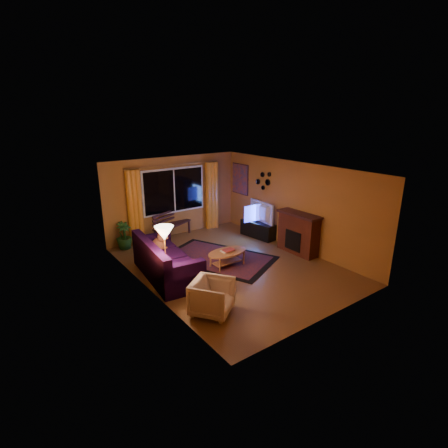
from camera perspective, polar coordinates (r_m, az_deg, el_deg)
floor at (r=9.11m, az=1.11°, el=-6.83°), size 4.50×6.00×0.02m
ceiling at (r=8.38m, az=1.22°, el=9.03°), size 4.50×6.00×0.02m
wall_back at (r=11.13m, az=-8.24°, el=4.46°), size 4.50×0.02×2.50m
wall_left at (r=7.58m, az=-12.61°, el=-2.20°), size 0.02×6.00×2.50m
wall_right at (r=10.13m, az=11.44°, el=2.96°), size 0.02×6.00×2.50m
window at (r=11.02m, az=-8.13°, el=5.41°), size 2.00×0.02×1.30m
curtain_rod at (r=10.84m, az=-8.20°, el=9.50°), size 3.20×0.03×0.03m
curtain_left at (r=10.50m, az=-14.39°, el=2.54°), size 0.36×0.36×2.24m
curtain_right at (r=11.72m, az=-2.06°, el=4.66°), size 0.36×0.36×2.24m
bench at (r=11.09m, az=-8.36°, el=-1.17°), size 1.46×0.94×0.42m
potted_plant at (r=10.45m, az=-16.03°, el=-1.83°), size 0.59×0.59×0.79m
sofa at (r=8.48m, az=-9.35°, el=-5.56°), size 1.21×2.37×0.92m
dog at (r=8.85m, az=-10.64°, el=-3.12°), size 0.42×0.48×0.44m
armchair at (r=6.94m, az=-1.95°, el=-11.58°), size 1.02×1.01×0.77m
floor_lamp at (r=7.56m, az=-9.48°, el=-5.94°), size 0.34×0.34×1.55m
rug at (r=9.51m, az=-0.99°, el=-5.59°), size 2.87×3.38×0.02m
coffee_table at (r=8.99m, az=0.53°, el=-5.69°), size 1.13×1.13×0.40m
tv_console at (r=11.08m, az=5.60°, el=-0.90°), size 0.54×1.23×0.49m
television at (r=10.91m, az=5.69°, el=1.94°), size 0.23×1.13×0.65m
fireplace at (r=9.93m, az=12.04°, el=-1.62°), size 0.40×1.20×1.10m
mirror_cluster at (r=10.88m, az=6.40°, el=7.19°), size 0.06×0.60×0.56m
painting at (r=11.77m, az=2.64°, el=7.35°), size 0.04×0.76×0.96m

